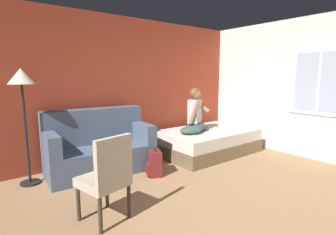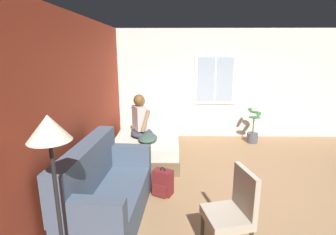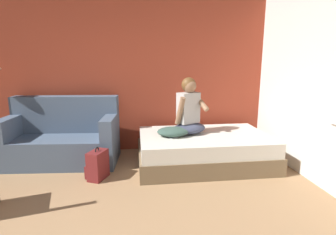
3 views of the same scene
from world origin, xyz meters
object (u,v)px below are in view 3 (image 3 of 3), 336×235
(bed, at_px, (204,149))
(backpack, at_px, (97,165))
(couch, at_px, (64,138))
(person_seated, at_px, (189,111))
(cell_phone, at_px, (173,138))
(throw_pillow, at_px, (173,132))

(bed, relative_size, backpack, 4.45)
(couch, relative_size, person_seated, 2.01)
(backpack, xyz_separation_m, cell_phone, (1.09, 0.23, 0.29))
(bed, distance_m, backpack, 1.64)
(bed, height_order, person_seated, person_seated)
(person_seated, distance_m, cell_phone, 0.52)
(bed, relative_size, throw_pillow, 4.25)
(person_seated, relative_size, backpack, 1.91)
(couch, bearing_deg, person_seated, -6.96)
(throw_pillow, bearing_deg, cell_phone, -93.13)
(bed, height_order, throw_pillow, throw_pillow)
(bed, height_order, cell_phone, cell_phone)
(person_seated, bearing_deg, couch, 173.04)
(couch, xyz_separation_m, person_seated, (1.99, -0.24, 0.44))
(cell_phone, bearing_deg, couch, -133.60)
(backpack, bearing_deg, throw_pillow, 16.36)
(person_seated, distance_m, backpack, 1.60)
(bed, distance_m, throw_pillow, 0.59)
(person_seated, xyz_separation_m, backpack, (-1.38, -0.49, -0.64))
(person_seated, bearing_deg, cell_phone, -137.29)
(backpack, height_order, throw_pillow, throw_pillow)
(person_seated, height_order, throw_pillow, person_seated)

